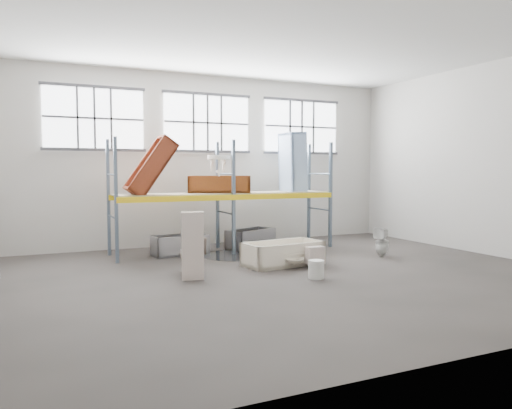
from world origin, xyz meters
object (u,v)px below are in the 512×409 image
steel_tub_left (180,245)px  rust_tub_flat (220,184)px  toilet_beige (190,254)px  bucket (316,269)px  cistern_tall (193,246)px  steel_tub_right (251,238)px  blue_tub_upright (293,164)px  bathtub_beige (283,253)px  toilet_white (382,242)px

steel_tub_left → rust_tub_flat: 1.99m
toilet_beige → bucket: 2.69m
bucket → toilet_beige: bearing=144.6°
cistern_tall → steel_tub_right: (2.75, 3.25, -0.42)m
toilet_beige → blue_tub_upright: blue_tub_upright is taller
steel_tub_left → blue_tub_upright: (3.44, 0.17, 2.14)m
toilet_beige → rust_tub_flat: bearing=-123.6°
bathtub_beige → bucket: bathtub_beige is taller
bathtub_beige → rust_tub_flat: bearing=95.7°
toilet_white → bucket: (-2.91, -1.54, -0.19)m
toilet_beige → steel_tub_right: 3.79m
steel_tub_right → rust_tub_flat: rust_tub_flat is taller
bathtub_beige → toilet_beige: 2.26m
bucket → bathtub_beige: bearing=87.5°
toilet_beige → cistern_tall: 0.61m
bathtub_beige → steel_tub_left: bearing=120.3°
bathtub_beige → steel_tub_right: bearing=75.0°
steel_tub_right → bathtub_beige: bearing=-98.0°
rust_tub_flat → bucket: bearing=-83.0°
toilet_beige → steel_tub_left: 2.44m
cistern_tall → blue_tub_upright: size_ratio=0.77×
bucket → toilet_white: bearing=27.9°
toilet_white → rust_tub_flat: rust_tub_flat is taller
toilet_white → steel_tub_right: 3.68m
toilet_white → steel_tub_left: size_ratio=0.53×
toilet_white → blue_tub_upright: blue_tub_upright is taller
bathtub_beige → blue_tub_upright: size_ratio=1.04×
toilet_white → bathtub_beige: bearing=-110.9°
toilet_beige → rust_tub_flat: (1.67, 2.64, 1.40)m
steel_tub_left → blue_tub_upright: size_ratio=0.80×
steel_tub_left → toilet_white: bearing=-27.4°
toilet_white → bucket: 3.30m
cistern_tall → toilet_white: (5.22, 0.52, -0.31)m
bathtub_beige → rust_tub_flat: rust_tub_flat is taller
cistern_tall → rust_tub_flat: 3.81m
rust_tub_flat → toilet_beige: bearing=-122.3°
blue_tub_upright → bathtub_beige: bearing=-123.1°
steel_tub_left → steel_tub_right: size_ratio=0.98×
toilet_beige → rust_tub_flat: 3.43m
cistern_tall → bucket: cistern_tall is taller
toilet_beige → steel_tub_left: toilet_beige is taller
toilet_beige → steel_tub_right: toilet_beige is taller
steel_tub_left → steel_tub_right: (2.17, 0.33, 0.01)m
cistern_tall → bucket: bearing=-9.2°
toilet_beige → steel_tub_left: bearing=-102.4°
blue_tub_upright → bucket: (-1.72, -4.11, -2.21)m
toilet_white → rust_tub_flat: bearing=-147.7°
steel_tub_right → toilet_white: bearing=-47.9°
steel_tub_left → rust_tub_flat: (1.20, 0.25, 1.56)m
bathtub_beige → steel_tub_right: size_ratio=1.27×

